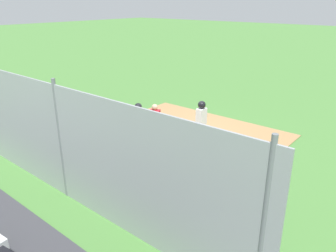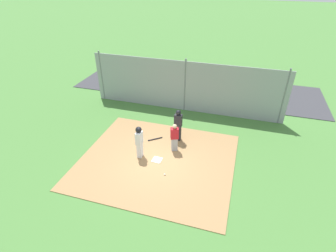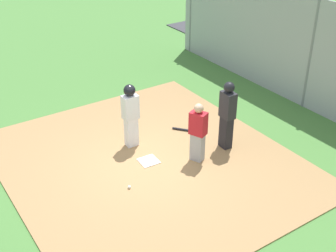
# 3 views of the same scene
# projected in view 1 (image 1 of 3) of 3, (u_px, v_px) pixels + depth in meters

# --- Properties ---
(ground_plane) EXTENTS (140.00, 140.00, 0.00)m
(ground_plane) POSITION_uv_depth(u_px,v_px,m) (183.00, 138.00, 13.23)
(ground_plane) COLOR #477A38
(dirt_infield) EXTENTS (7.20, 6.40, 0.03)m
(dirt_infield) POSITION_uv_depth(u_px,v_px,m) (183.00, 137.00, 13.23)
(dirt_infield) COLOR #9E774C
(dirt_infield) RESTS_ON ground_plane
(home_plate) EXTENTS (0.46, 0.46, 0.02)m
(home_plate) POSITION_uv_depth(u_px,v_px,m) (183.00, 137.00, 13.22)
(home_plate) COLOR white
(home_plate) RESTS_ON dirt_infield
(catcher) EXTENTS (0.45, 0.39, 1.50)m
(catcher) POSITION_uv_depth(u_px,v_px,m) (155.00, 123.00, 12.55)
(catcher) COLOR #9E9EA3
(catcher) RESTS_ON dirt_infield
(umpire) EXTENTS (0.39, 0.28, 1.78)m
(umpire) POSITION_uv_depth(u_px,v_px,m) (139.00, 126.00, 11.77)
(umpire) COLOR black
(umpire) RESTS_ON dirt_infield
(runner) EXTENTS (0.29, 0.38, 1.67)m
(runner) POSITION_uv_depth(u_px,v_px,m) (201.00, 119.00, 12.33)
(runner) COLOR silver
(runner) RESTS_ON dirt_infield
(baseball_bat) EXTENTS (0.67, 0.55, 0.06)m
(baseball_bat) POSITION_uv_depth(u_px,v_px,m) (170.00, 154.00, 11.66)
(baseball_bat) COLOR black
(baseball_bat) RESTS_ON dirt_infield
(baseball) EXTENTS (0.07, 0.07, 0.07)m
(baseball) POSITION_uv_depth(u_px,v_px,m) (183.00, 126.00, 14.26)
(baseball) COLOR white
(baseball) RESTS_ON dirt_infield
(backstop_fence) EXTENTS (12.00, 0.10, 3.35)m
(backstop_fence) POSITION_uv_depth(u_px,v_px,m) (61.00, 143.00, 8.77)
(backstop_fence) COLOR #93999E
(backstop_fence) RESTS_ON ground_plane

